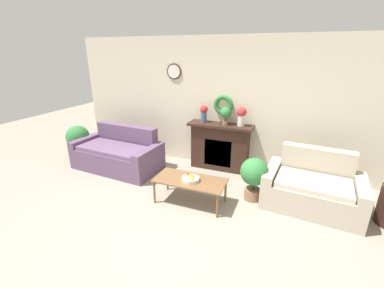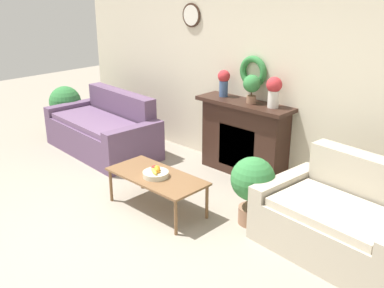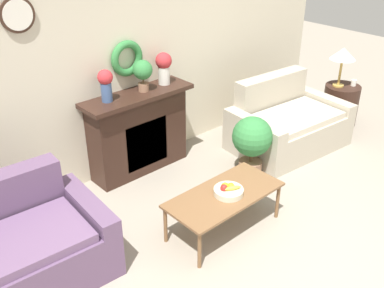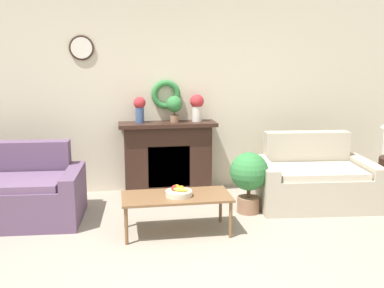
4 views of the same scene
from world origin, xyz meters
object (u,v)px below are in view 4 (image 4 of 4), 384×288
object	(u,v)px
coffee_table	(176,199)
potted_plant_floor_by_loveseat	(249,176)
fireplace	(168,157)
vase_on_mantel_right	(197,106)
loveseat_right	(313,180)
potted_plant_on_mantel	(174,106)
fruit_bowl	(179,192)
couch_left	(1,194)
vase_on_mantel_left	(140,108)

from	to	relation	value
coffee_table	potted_plant_floor_by_loveseat	bearing A→B (deg)	27.13
fireplace	vase_on_mantel_right	xyz separation A→B (m)	(0.41, 0.01, 0.71)
loveseat_right	potted_plant_on_mantel	world-z (taller)	potted_plant_on_mantel
fireplace	fruit_bowl	world-z (taller)	fireplace
loveseat_right	vase_on_mantel_right	world-z (taller)	vase_on_mantel_right
vase_on_mantel_right	potted_plant_floor_by_loveseat	bearing A→B (deg)	-65.01
couch_left	vase_on_mantel_right	size ratio (longest dim) A/B	5.04
fruit_bowl	vase_on_mantel_right	bearing A→B (deg)	72.93
fireplace	loveseat_right	bearing A→B (deg)	-24.20
potted_plant_on_mantel	potted_plant_floor_by_loveseat	size ratio (longest dim) A/B	0.48
fireplace	couch_left	size ratio (longest dim) A/B	0.70
potted_plant_on_mantel	potted_plant_floor_by_loveseat	distance (m)	1.46
loveseat_right	vase_on_mantel_right	distance (m)	1.84
potted_plant_on_mantel	couch_left	bearing A→B (deg)	-160.19
couch_left	fireplace	bearing A→B (deg)	24.82
fireplace	potted_plant_on_mantel	world-z (taller)	potted_plant_on_mantel
fruit_bowl	loveseat_right	bearing A→B (deg)	20.81
couch_left	potted_plant_on_mantel	xyz separation A→B (m)	(2.13, 0.77, 0.91)
potted_plant_on_mantel	coffee_table	bearing A→B (deg)	-96.70
couch_left	loveseat_right	xyz separation A→B (m)	(3.83, -0.03, -0.00)
couch_left	potted_plant_floor_by_loveseat	xyz separation A→B (m)	(2.91, -0.21, 0.15)
couch_left	potted_plant_on_mantel	size ratio (longest dim) A/B	5.26
couch_left	vase_on_mantel_left	distance (m)	2.04
coffee_table	vase_on_mantel_left	bearing A→B (deg)	101.32
fireplace	vase_on_mantel_left	world-z (taller)	vase_on_mantel_left
fruit_bowl	couch_left	bearing A→B (deg)	159.80
fireplace	loveseat_right	xyz separation A→B (m)	(1.80, -0.81, -0.19)
couch_left	loveseat_right	bearing A→B (deg)	3.41
couch_left	loveseat_right	size ratio (longest dim) A/B	1.22
fireplace	fruit_bowl	bearing A→B (deg)	-92.03
coffee_table	potted_plant_on_mantel	bearing A→B (deg)	83.30
fireplace	vase_on_mantel_left	distance (m)	0.79
potted_plant_on_mantel	fireplace	bearing A→B (deg)	171.56
potted_plant_floor_by_loveseat	fruit_bowl	bearing A→B (deg)	-150.92
vase_on_mantel_right	potted_plant_floor_by_loveseat	xyz separation A→B (m)	(0.47, -1.00, -0.75)
vase_on_mantel_left	potted_plant_floor_by_loveseat	xyz separation A→B (m)	(1.25, -1.00, -0.74)
fruit_bowl	potted_plant_on_mantel	bearing A→B (deg)	84.27
couch_left	coffee_table	size ratio (longest dim) A/B	1.62
couch_left	fruit_bowl	distance (m)	2.11
fruit_bowl	potted_plant_floor_by_loveseat	bearing A→B (deg)	29.08
fruit_bowl	vase_on_mantel_left	size ratio (longest dim) A/B	0.81
fruit_bowl	vase_on_mantel_right	world-z (taller)	vase_on_mantel_right
coffee_table	couch_left	bearing A→B (deg)	160.34
couch_left	fruit_bowl	bearing A→B (deg)	-16.41
fruit_bowl	coffee_table	bearing A→B (deg)	126.94
couch_left	vase_on_mantel_right	xyz separation A→B (m)	(2.44, 0.79, 0.90)
fireplace	vase_on_mantel_left	xyz separation A→B (m)	(-0.37, 0.01, 0.70)
loveseat_right	coffee_table	world-z (taller)	loveseat_right
potted_plant_on_mantel	potted_plant_floor_by_loveseat	bearing A→B (deg)	-51.41
couch_left	vase_on_mantel_right	bearing A→B (deg)	21.64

